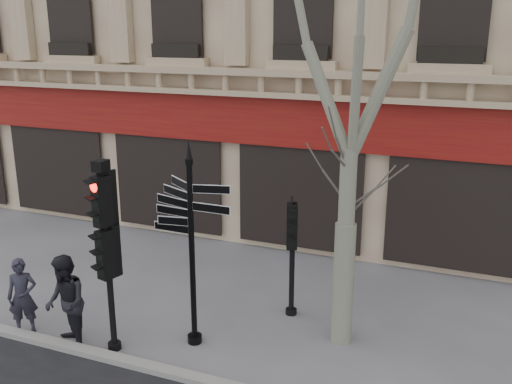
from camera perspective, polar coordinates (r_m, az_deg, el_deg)
ground at (r=11.62m, az=-3.46°, el=-14.62°), size 80.00×80.00×0.00m
kerb at (r=10.54m, az=-6.89°, el=-17.87°), size 80.00×0.25×0.12m
fingerpost at (r=10.49m, az=-6.57°, el=-1.86°), size 1.98×1.98×4.04m
traffic_signal_main at (r=10.67m, az=-14.77°, el=-4.08°), size 0.47×0.39×3.72m
traffic_signal_secondary at (r=11.86m, az=3.67°, el=-4.63°), size 0.50×0.43×2.49m
pedestrian_a at (r=12.41m, az=-22.32°, el=-9.65°), size 0.69×0.63×1.58m
pedestrian_b at (r=11.53m, az=-18.50°, el=-10.48°), size 1.15×1.12×1.87m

